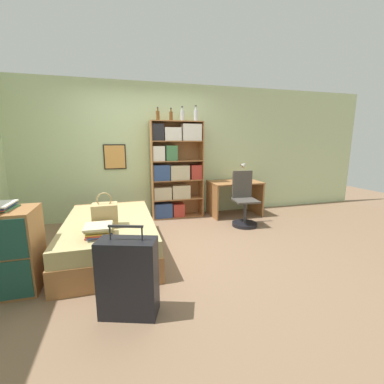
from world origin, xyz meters
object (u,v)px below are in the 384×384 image
Objects in this scene: bottle_clear at (182,115)px; bottle_blue at (196,115)px; book_stack_on_bed at (99,230)px; bottle_green at (158,115)px; bottle_brown at (171,116)px; desk_lamp at (243,168)px; bookcase at (174,170)px; suitcase at (128,278)px; dresser at (4,251)px; desk_chair at (244,208)px; desk at (235,192)px; bed at (110,236)px; handbag at (105,215)px.

bottle_blue is at bearing -17.69° from bottle_clear.
book_stack_on_bed is 1.43× the size of bottle_green.
book_stack_on_bed is at bearing -121.13° from bottle_brown.
bottle_clear reaches higher than desk_lamp.
bookcase is at bearing 174.61° from bottle_blue.
dresser is at bearing 148.50° from suitcase.
bookcase is at bearing 43.61° from dresser.
desk_chair reaches higher than book_stack_on_bed.
bottle_brown is at bearing 144.26° from desk_chair.
dresser is 3.36m from bottle_brown.
bottle_brown is 2.17m from desk_chair.
bottle_clear is at bearing 168.30° from desk.
bottle_clear is (0.18, 0.04, 1.03)m from bookcase.
book_stack_on_bed is at bearing -97.12° from bed.
desk_chair is (-0.12, -0.67, -0.15)m from desk.
desk_lamp is (2.65, 1.58, 0.34)m from handbag.
suitcase is 3.66m from desk_lamp.
book_stack_on_bed is at bearing -143.12° from desk.
bottle_clear is at bearing 46.43° from bed.
bottle_green is 0.72m from bottle_blue.
dresser reaches higher than suitcase.
bottle_blue is (0.25, -0.08, 0.01)m from bottle_clear.
handbag reaches higher than desk.
desk_lamp is at bearing 35.33° from book_stack_on_bed.
desk is at bearing -8.25° from bookcase.
bed is 2.76m from bottle_blue.
dresser is 3.66× the size of bottle_brown.
bed is 2.42m from bottle_green.
bed is at bearing -130.28° from bookcase.
desk_lamp reaches higher than book_stack_on_bed.
bottle_green is 0.25m from bottle_brown.
bottle_blue is (0.43, -0.04, 1.04)m from bookcase.
bottle_blue is (0.48, -0.02, 0.02)m from bottle_brown.
bottle_brown is 0.80× the size of bottle_blue.
book_stack_on_bed is (-0.05, -0.33, -0.08)m from handbag.
dresser is at bearing -142.03° from bottle_blue.
book_stack_on_bed is 2.93m from bottle_clear.
book_stack_on_bed is 0.82m from suitcase.
handbag is 0.52× the size of suitcase.
dresser is at bearing -150.83° from desk.
desk_chair reaches higher than bed.
bottle_brown is at bearing -6.01° from bottle_green.
suitcase is 3.42× the size of bottle_green.
book_stack_on_bed is at bearing -98.81° from handbag.
desk_chair is at bearing -100.29° from desk.
handbag is 3.11m from desk_lamp.
handbag is at bearing -159.41° from desk_chair.
bottle_brown is (1.15, 1.40, 1.74)m from bed.
bookcase is 6.48× the size of bottle_blue.
desk is (1.27, -0.16, -1.50)m from bottle_brown.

